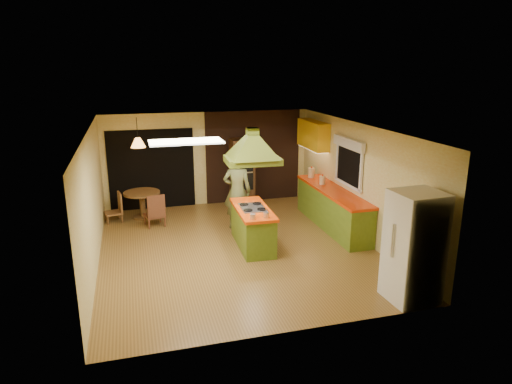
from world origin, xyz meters
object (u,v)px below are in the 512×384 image
object	(u,v)px
refrigerator	(414,247)
dining_table	(142,200)
kitchen_island	(253,227)
man	(237,191)
canister_large	(311,173)
wall_oven	(242,172)

from	to	relation	value
refrigerator	dining_table	size ratio (longest dim) A/B	2.05
kitchen_island	refrigerator	bearing A→B (deg)	-54.38
man	dining_table	bearing A→B (deg)	-15.74
canister_large	wall_oven	bearing A→B (deg)	143.87
kitchen_island	dining_table	bearing A→B (deg)	133.17
dining_table	refrigerator	bearing A→B (deg)	-52.76
refrigerator	dining_table	bearing A→B (deg)	124.60
refrigerator	wall_oven	size ratio (longest dim) A/B	1.01
man	kitchen_island	bearing A→B (deg)	108.20
canister_large	kitchen_island	bearing A→B (deg)	-138.26
refrigerator	wall_oven	distance (m)	5.97
man	wall_oven	bearing A→B (deg)	-91.44
man	dining_table	distance (m)	2.52
kitchen_island	man	xyz separation A→B (m)	(-0.05, 1.19, 0.46)
man	wall_oven	distance (m)	1.85
kitchen_island	refrigerator	distance (m)	3.46
refrigerator	canister_large	bearing A→B (deg)	85.50
man	dining_table	xyz separation A→B (m)	(-2.12, 1.30, -0.41)
man	refrigerator	world-z (taller)	refrigerator
refrigerator	canister_large	xyz separation A→B (m)	(0.15, 4.68, 0.13)
wall_oven	dining_table	xyz separation A→B (m)	(-2.66, -0.47, -0.43)
refrigerator	dining_table	xyz separation A→B (m)	(-4.06, 5.34, -0.44)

